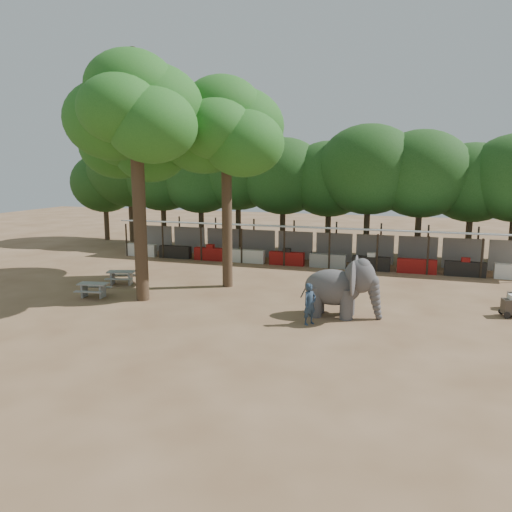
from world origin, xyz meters
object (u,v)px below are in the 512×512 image
(yard_tree_left, at_px, (137,139))
(picnic_table_near, at_px, (93,288))
(elephant, at_px, (342,287))
(picnic_table_far, at_px, (121,276))
(handler, at_px, (310,304))
(yard_tree_center, at_px, (135,111))
(yard_tree_back, at_px, (225,129))

(yard_tree_left, bearing_deg, picnic_table_near, -85.01)
(elephant, bearing_deg, yard_tree_left, 158.04)
(picnic_table_near, relative_size, picnic_table_far, 0.90)
(handler, bearing_deg, picnic_table_far, 106.72)
(picnic_table_near, distance_m, picnic_table_far, 2.91)
(elephant, xyz_separation_m, picnic_table_near, (-12.54, -0.67, -0.86))
(handler, relative_size, picnic_table_far, 0.95)
(handler, bearing_deg, yard_tree_center, 115.47)
(yard_tree_center, xyz_separation_m, picnic_table_near, (-2.52, -0.56, -8.72))
(yard_tree_center, height_order, picnic_table_far, yard_tree_center)
(yard_tree_center, relative_size, elephant, 3.46)
(yard_tree_center, distance_m, yard_tree_back, 5.04)
(handler, xyz_separation_m, picnic_table_near, (-11.44, 0.91, -0.41))
(yard_tree_back, bearing_deg, yard_tree_left, 170.54)
(elephant, distance_m, picnic_table_far, 12.99)
(yard_tree_back, distance_m, picnic_table_far, 10.02)
(yard_tree_left, bearing_deg, elephant, -20.58)
(picnic_table_near, bearing_deg, elephant, -6.70)
(handler, distance_m, picnic_table_far, 12.29)
(yard_tree_left, bearing_deg, handler, -28.48)
(picnic_table_far, bearing_deg, picnic_table_near, -102.78)
(yard_tree_left, bearing_deg, yard_tree_back, -9.46)
(yard_tree_back, bearing_deg, yard_tree_center, -126.86)
(yard_tree_center, height_order, handler, yard_tree_center)
(yard_tree_back, relative_size, handler, 6.39)
(elephant, bearing_deg, yard_tree_back, 149.64)
(elephant, relative_size, picnic_table_near, 2.07)
(handler, bearing_deg, elephant, 0.05)
(yard_tree_left, distance_m, picnic_table_near, 9.52)
(elephant, relative_size, picnic_table_far, 1.87)
(yard_tree_center, bearing_deg, elephant, 0.64)
(yard_tree_left, xyz_separation_m, elephant, (13.02, -4.89, -6.86))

